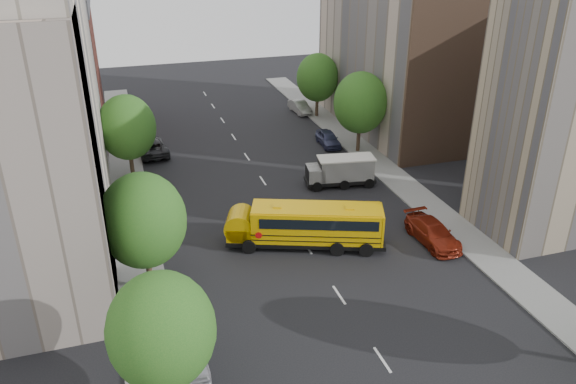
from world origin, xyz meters
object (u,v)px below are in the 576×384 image
parked_car_0 (192,359)px  parked_car_2 (152,147)px  street_tree_4 (360,103)px  parked_car_1 (159,206)px  street_tree_2 (127,127)px  parked_car_3 (433,233)px  safari_truck (341,171)px  street_tree_0 (162,331)px  street_tree_1 (143,221)px  school_bus (304,224)px  parked_car_4 (328,138)px  street_tree_5 (317,78)px  parked_car_5 (300,107)px

parked_car_0 → parked_car_2: bearing=-91.1°
street_tree_4 → parked_car_1: size_ratio=1.74×
street_tree_2 → parked_car_3: bearing=-42.4°
safari_truck → parked_car_2: 19.57m
street_tree_0 → street_tree_1: size_ratio=0.94×
school_bus → street_tree_0: bearing=-111.1°
street_tree_0 → parked_car_1: bearing=85.6°
parked_car_0 → parked_car_1: bearing=-90.2°
parked_car_0 → parked_car_4: parked_car_4 is taller
street_tree_5 → safari_truck: size_ratio=1.19×
parked_car_2 → street_tree_4: bearing=159.1°
parked_car_4 → parked_car_5: 11.55m
parked_car_0 → street_tree_0: bearing=59.7°
street_tree_5 → parked_car_1: 28.81m
street_tree_5 → parked_car_4: bearing=-103.2°
street_tree_1 → school_bus: (10.88, 2.30, -3.20)m
school_bus → parked_car_4: size_ratio=2.58×
safari_truck → parked_car_5: 21.31m
parked_car_1 → school_bus: bearing=145.8°
street_tree_0 → parked_car_2: street_tree_0 is taller
parked_car_0 → parked_car_4: size_ratio=0.87×
street_tree_4 → parked_car_4: 5.50m
street_tree_0 → school_bus: bearing=48.5°
safari_truck → parked_car_3: size_ratio=1.18×
street_tree_0 → parked_car_0: street_tree_0 is taller
street_tree_1 → parked_car_0: (1.40, -7.64, -4.30)m
street_tree_5 → school_bus: (-11.12, -27.70, -2.95)m
street_tree_5 → parked_car_0: bearing=-118.7°
parked_car_2 → school_bus: bearing=107.0°
school_bus → parked_car_2: 22.97m
parked_car_1 → street_tree_2: bearing=-73.2°
street_tree_5 → parked_car_2: bearing=-162.0°
street_tree_4 → parked_car_1: bearing=-158.8°
street_tree_0 → parked_car_1: street_tree_0 is taller
school_bus → parked_car_4: 20.37m
parked_car_1 → street_tree_5: bearing=-130.1°
safari_truck → street_tree_5: bearing=85.0°
street_tree_1 → street_tree_5: (22.00, 30.00, -0.25)m
street_tree_1 → street_tree_2: 18.00m
street_tree_5 → parked_car_4: street_tree_5 is taller
street_tree_2 → street_tree_1: bearing=-90.0°
street_tree_2 → safari_truck: size_ratio=1.22×
street_tree_2 → parked_car_1: size_ratio=1.65×
parked_car_1 → parked_car_4: parked_car_1 is taller
street_tree_5 → parked_car_5: size_ratio=1.70×
street_tree_2 → street_tree_4: street_tree_4 is taller
street_tree_2 → parked_car_2: street_tree_2 is taller
street_tree_0 → parked_car_2: size_ratio=1.29×
parked_car_4 → parked_car_2: bearing=173.1°
street_tree_4 → parked_car_0: street_tree_4 is taller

